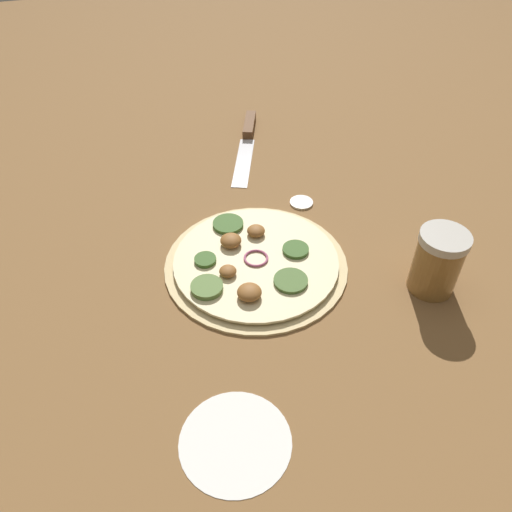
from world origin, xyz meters
The scene contains 6 objects.
ground_plane centered at (0.00, 0.00, 0.00)m, with size 3.00×3.00×0.00m, color brown.
pizza centered at (0.00, 0.00, 0.01)m, with size 0.27×0.27×0.03m.
knife centered at (0.37, -0.09, 0.01)m, with size 0.25×0.12×0.02m.
spice_jar centered at (-0.11, -0.22, 0.05)m, with size 0.07×0.07×0.10m.
loose_cap centered at (0.12, -0.12, 0.00)m, with size 0.04×0.04×0.01m.
flour_patch centered at (-0.26, 0.10, 0.00)m, with size 0.12×0.12×0.00m.
Camera 1 is at (-0.52, 0.15, 0.51)m, focal length 35.00 mm.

